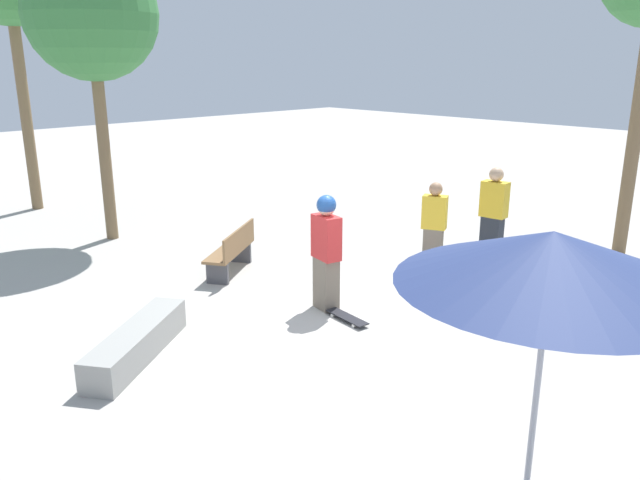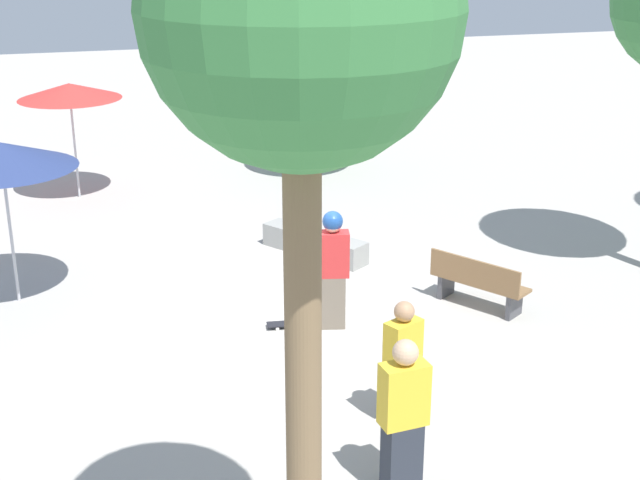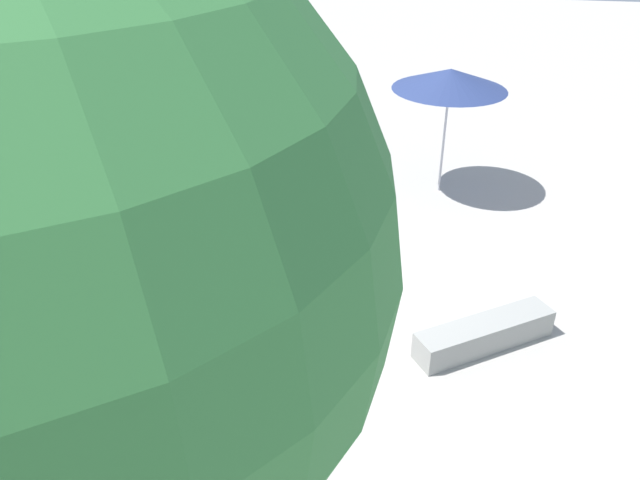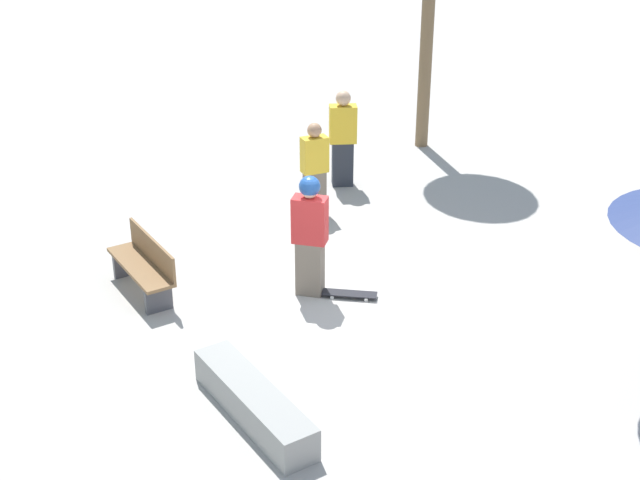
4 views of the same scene
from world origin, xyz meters
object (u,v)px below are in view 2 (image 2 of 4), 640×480
object	(u,v)px
bench_far	(478,283)
shade_umbrella_red	(69,91)
palm_tree_left	(301,26)
skater_main	(332,265)
concrete_ledge	(314,244)
skateboard	(293,323)
shade_umbrella_navy	(1,155)
bystander_far	(403,418)
bystander_watching	(402,364)
shade_umbrella_green	(318,86)

from	to	relation	value
bench_far	shade_umbrella_red	xyz separation A→B (m)	(7.76, 5.95, 1.93)
bench_far	palm_tree_left	xyz separation A→B (m)	(-6.39, 4.50, 4.83)
skater_main	concrete_ledge	distance (m)	3.14
skateboard	shade_umbrella_navy	bearing A→B (deg)	-21.40
palm_tree_left	bystander_far	distance (m)	5.14
skateboard	bystander_watching	size ratio (longest dim) A/B	0.50
skater_main	bystander_watching	size ratio (longest dim) A/B	1.12
shade_umbrella_green	skater_main	bearing A→B (deg)	165.87
shade_umbrella_red	palm_tree_left	bearing A→B (deg)	-174.16
shade_umbrella_navy	shade_umbrella_red	distance (m)	5.63
shade_umbrella_green	palm_tree_left	world-z (taller)	palm_tree_left
concrete_ledge	shade_umbrella_navy	distance (m)	5.66
bystander_far	skater_main	bearing A→B (deg)	-101.79
shade_umbrella_navy	bystander_far	xyz separation A→B (m)	(-6.43, -4.18, -1.52)
concrete_ledge	palm_tree_left	bearing A→B (deg)	164.28
bench_far	bystander_far	xyz separation A→B (m)	(-4.19, 2.86, 0.48)
concrete_ledge	bystander_far	xyz separation A→B (m)	(-7.14, 0.98, 0.70)
bystander_far	shade_umbrella_red	bearing A→B (deg)	-81.15
skateboard	shade_umbrella_green	xyz separation A→B (m)	(8.23, -2.69, 2.02)
bench_far	skater_main	bearing A→B (deg)	-122.76
shade_umbrella_navy	bench_far	bearing A→B (deg)	-107.62
skater_main	concrete_ledge	world-z (taller)	skater_main
skater_main	bench_far	world-z (taller)	skater_main
shade_umbrella_red	bystander_far	world-z (taller)	shade_umbrella_red
shade_umbrella_navy	bystander_watching	distance (m)	7.12
concrete_ledge	shade_umbrella_green	size ratio (longest dim) A/B	0.76
palm_tree_left	bystander_far	size ratio (longest dim) A/B	3.51
bystander_watching	shade_umbrella_navy	bearing A→B (deg)	106.64
concrete_ledge	shade_umbrella_navy	bearing A→B (deg)	97.92
skateboard	shade_umbrella_red	distance (m)	8.53
skater_main	shade_umbrella_green	distance (m)	8.69
bench_far	shade_umbrella_red	distance (m)	9.96
concrete_ledge	shade_umbrella_red	xyz separation A→B (m)	(4.80, 4.08, 2.14)
skateboard	bench_far	bearing A→B (deg)	-175.15
concrete_ledge	bystander_watching	bearing A→B (deg)	175.06
palm_tree_left	shade_umbrella_red	bearing A→B (deg)	5.84
skater_main	shade_umbrella_red	world-z (taller)	shade_umbrella_red
shade_umbrella_red	shade_umbrella_navy	bearing A→B (deg)	168.88
shade_umbrella_red	bystander_far	xyz separation A→B (m)	(-11.95, -3.09, -1.44)
skateboard	bench_far	xyz separation A→B (m)	(-0.09, -2.99, 0.37)
shade_umbrella_green	bystander_far	size ratio (longest dim) A/B	1.46
bench_far	bystander_far	distance (m)	5.10
skater_main	skateboard	distance (m)	1.11
shade_umbrella_red	shade_umbrella_green	distance (m)	5.68
bench_far	shade_umbrella_navy	bearing A→B (deg)	-141.28
shade_umbrella_red	bystander_watching	bearing A→B (deg)	-161.48
skateboard	bystander_far	distance (m)	4.37
bystander_far	concrete_ledge	bearing A→B (deg)	-103.52
skater_main	bystander_far	size ratio (longest dim) A/B	1.01
shade_umbrella_green	skateboard	bearing A→B (deg)	161.93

